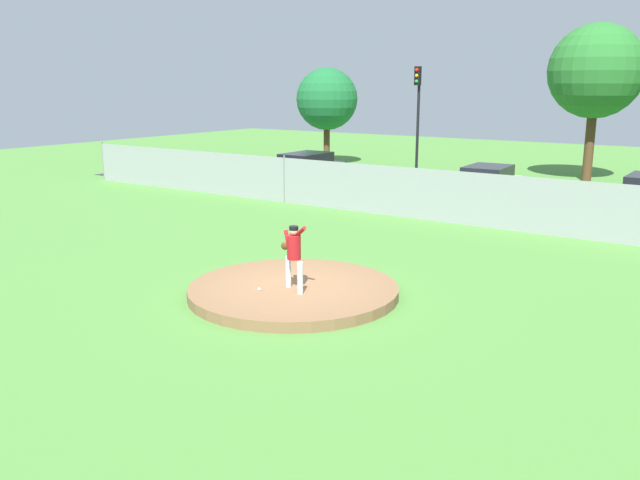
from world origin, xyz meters
name	(u,v)px	position (x,y,z in m)	size (l,w,h in m)	color
ground_plane	(409,246)	(0.00, 6.00, 0.00)	(80.00, 80.00, 0.00)	#4C8438
asphalt_strip	(502,205)	(0.00, 14.50, 0.00)	(44.00, 7.00, 0.01)	#2B2B2D
pitchers_mound	(294,291)	(0.00, 0.00, 0.12)	(5.00, 5.00, 0.25)	brown
pitcher_youth	(294,251)	(0.21, -0.27, 1.18)	(0.82, 0.42, 1.58)	silver
baseball	(259,289)	(-0.41, -0.77, 0.28)	(0.07, 0.07, 0.07)	white
chainlink_fence	(461,198)	(0.00, 10.00, 0.95)	(39.57, 0.07, 2.00)	gray
parked_car_white	(487,185)	(-0.83, 14.82, 0.75)	(2.01, 4.24, 1.56)	silver
parked_car_charcoal	(306,170)	(-9.84, 14.29, 0.79)	(1.88, 4.57, 1.63)	#232328
traffic_light_near	(418,106)	(-5.90, 18.31, 3.86)	(0.28, 0.46, 5.74)	black
tree_leaning_west	(327,99)	(-13.96, 22.26, 3.98)	(3.74, 3.74, 5.87)	#4C331E
tree_broad_right	(596,72)	(1.11, 24.04, 5.51)	(4.71, 4.71, 7.89)	#4C331E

